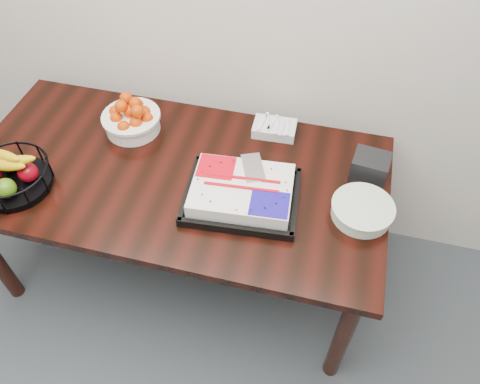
% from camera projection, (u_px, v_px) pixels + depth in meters
% --- Properties ---
extents(table, '(1.80, 0.90, 0.75)m').
position_uv_depth(table, '(176.00, 185.00, 2.05)').
color(table, black).
rests_on(table, ground).
extents(cake_tray, '(0.48, 0.39, 0.09)m').
position_uv_depth(cake_tray, '(242.00, 193.00, 1.86)').
color(cake_tray, black).
rests_on(cake_tray, table).
extents(tangerine_bowl, '(0.27, 0.27, 0.17)m').
position_uv_depth(tangerine_bowl, '(131.00, 117.00, 2.11)').
color(tangerine_bowl, white).
rests_on(tangerine_bowl, table).
extents(fruit_basket, '(0.31, 0.31, 0.17)m').
position_uv_depth(fruit_basket, '(11.00, 175.00, 1.88)').
color(fruit_basket, black).
rests_on(fruit_basket, table).
extents(plate_stack, '(0.24, 0.24, 0.06)m').
position_uv_depth(plate_stack, '(362.00, 210.00, 1.81)').
color(plate_stack, white).
rests_on(plate_stack, table).
extents(fork_bag, '(0.20, 0.13, 0.06)m').
position_uv_depth(fork_bag, '(274.00, 128.00, 2.13)').
color(fork_bag, silver).
rests_on(fork_bag, table).
extents(napkin_box, '(0.16, 0.14, 0.10)m').
position_uv_depth(napkin_box, '(370.00, 166.00, 1.94)').
color(napkin_box, black).
rests_on(napkin_box, table).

